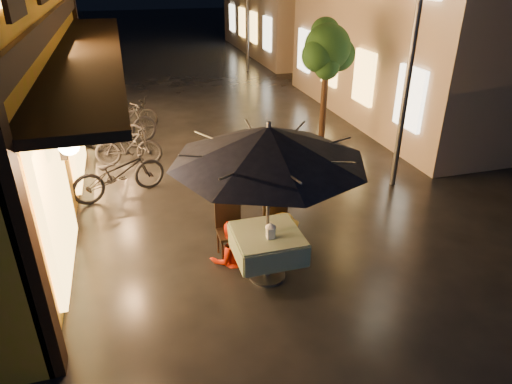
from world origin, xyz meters
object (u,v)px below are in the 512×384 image
object	(u,v)px
cafe_table	(267,244)
patio_umbrella	(269,144)
person_yellow	(284,216)
person_orange	(229,224)
streetlamp_near	(413,44)
table_lantern	(271,229)
bicycle_0	(119,173)

from	to	relation	value
cafe_table	patio_umbrella	size ratio (longest dim) A/B	0.36
cafe_table	patio_umbrella	distance (m)	1.56
person_yellow	patio_umbrella	bearing A→B (deg)	63.21
person_orange	person_yellow	size ratio (longest dim) A/B	1.01
streetlamp_near	cafe_table	bearing A→B (deg)	-146.76
cafe_table	person_orange	xyz separation A→B (m)	(-0.44, 0.56, 0.10)
cafe_table	person_orange	size ratio (longest dim) A/B	0.72
cafe_table	person_orange	distance (m)	0.72
patio_umbrella	cafe_table	bearing A→B (deg)	180.00
cafe_table	table_lantern	xyz separation A→B (m)	(0.00, -0.14, 0.33)
table_lantern	bicycle_0	xyz separation A→B (m)	(-2.07, 3.55, -0.41)
patio_umbrella	bicycle_0	xyz separation A→B (m)	(-2.07, 3.41, -1.64)
table_lantern	bicycle_0	bearing A→B (deg)	120.22
patio_umbrella	person_yellow	distance (m)	1.64
person_yellow	person_orange	bearing A→B (deg)	12.49
patio_umbrella	person_orange	bearing A→B (deg)	128.37
table_lantern	person_yellow	xyz separation A→B (m)	(0.45, 0.72, -0.24)
patio_umbrella	person_yellow	size ratio (longest dim) A/B	2.02
streetlamp_near	bicycle_0	distance (m)	6.23
cafe_table	person_orange	world-z (taller)	person_orange
streetlamp_near	patio_umbrella	xyz separation A→B (m)	(-3.58, -2.35, -0.77)
streetlamp_near	person_orange	xyz separation A→B (m)	(-4.02, -1.79, -2.23)
streetlamp_near	cafe_table	xyz separation A→B (m)	(-3.58, -2.35, -2.33)
person_yellow	bicycle_0	distance (m)	3.80
bicycle_0	table_lantern	bearing A→B (deg)	-169.07
cafe_table	bicycle_0	world-z (taller)	bicycle_0
streetlamp_near	person_yellow	distance (m)	4.24
streetlamp_near	table_lantern	world-z (taller)	streetlamp_near
table_lantern	person_orange	bearing A→B (deg)	122.19
patio_umbrella	table_lantern	xyz separation A→B (m)	(-0.00, -0.14, -1.23)
person_yellow	bicycle_0	size ratio (longest dim) A/B	0.70
person_yellow	streetlamp_near	bearing A→B (deg)	-139.01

